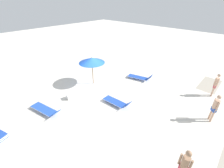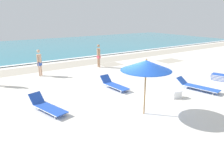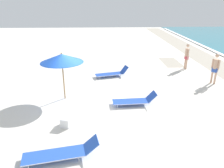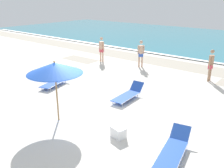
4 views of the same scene
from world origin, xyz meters
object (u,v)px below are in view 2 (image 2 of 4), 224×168
at_px(sun_lounger_near_water_left, 47,106).
at_px(cooler_box, 176,94).
at_px(sun_lounger_under_umbrella, 114,85).
at_px(beachgoer_wading_adult, 99,54).
at_px(sun_lounger_beside_umbrella, 197,86).
at_px(beachgoer_strolling_adult, 39,61).
at_px(beach_umbrella, 146,66).

distance_m(sun_lounger_near_water_left, cooler_box, 6.09).
distance_m(sun_lounger_under_umbrella, sun_lounger_near_water_left, 4.15).
relative_size(sun_lounger_under_umbrella, beachgoer_wading_adult, 1.15).
xyz_separation_m(sun_lounger_beside_umbrella, sun_lounger_near_water_left, (-7.64, 1.89, 0.01)).
bearing_deg(cooler_box, beachgoer_strolling_adult, -48.02).
relative_size(sun_lounger_beside_umbrella, beachgoer_strolling_adult, 1.34).
bearing_deg(sun_lounger_under_umbrella, beachgoer_strolling_adult, 113.72).
xyz_separation_m(beach_umbrella, sun_lounger_under_umbrella, (0.84, 3.36, -1.82)).
relative_size(sun_lounger_near_water_left, beachgoer_strolling_adult, 1.22).
xyz_separation_m(beach_umbrella, cooler_box, (2.52, 0.46, -1.85)).
relative_size(sun_lounger_under_umbrella, beachgoer_strolling_adult, 1.15).
height_order(beach_umbrella, sun_lounger_near_water_left, beach_umbrella).
height_order(sun_lounger_near_water_left, beachgoer_wading_adult, beachgoer_wading_adult).
height_order(sun_lounger_beside_umbrella, beachgoer_strolling_adult, beachgoer_strolling_adult).
distance_m(beachgoer_wading_adult, beachgoer_strolling_adult, 4.54).
bearing_deg(cooler_box, sun_lounger_under_umbrella, -46.32).
bearing_deg(sun_lounger_near_water_left, beachgoer_strolling_adult, 60.70).
relative_size(sun_lounger_beside_umbrella, beachgoer_wading_adult, 1.34).
bearing_deg(beach_umbrella, beachgoer_wading_adult, 71.29).
height_order(sun_lounger_under_umbrella, beachgoer_strolling_adult, beachgoer_strolling_adult).
relative_size(beach_umbrella, sun_lounger_beside_umbrella, 0.98).
relative_size(beach_umbrella, beachgoer_wading_adult, 1.31).
distance_m(beachgoer_strolling_adult, cooler_box, 8.95).
xyz_separation_m(sun_lounger_under_umbrella, sun_lounger_beside_umbrella, (3.58, -2.76, -0.01)).
relative_size(sun_lounger_near_water_left, cooler_box, 3.80).
bearing_deg(sun_lounger_beside_umbrella, beach_umbrella, 176.34).
xyz_separation_m(sun_lounger_near_water_left, cooler_box, (5.74, -2.03, -0.03)).
height_order(sun_lounger_under_umbrella, sun_lounger_near_water_left, sun_lounger_near_water_left).
height_order(sun_lounger_near_water_left, cooler_box, sun_lounger_near_water_left).
bearing_deg(sun_lounger_under_umbrella, beachgoer_wading_adult, 64.39).
bearing_deg(beachgoer_wading_adult, sun_lounger_under_umbrella, -21.40).
relative_size(beachgoer_wading_adult, beachgoer_strolling_adult, 1.00).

